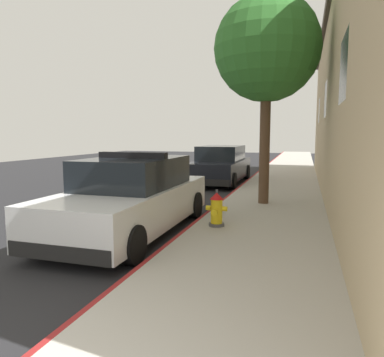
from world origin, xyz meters
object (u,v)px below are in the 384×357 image
at_px(police_cruiser, 132,197).
at_px(parked_car_silver_ahead, 221,165).
at_px(fire_hydrant, 216,209).
at_px(street_tree, 267,49).

distance_m(police_cruiser, parked_car_silver_ahead, 8.27).
height_order(parked_car_silver_ahead, fire_hydrant, parked_car_silver_ahead).
xyz_separation_m(parked_car_silver_ahead, street_tree, (2.33, -4.98, 3.52)).
relative_size(police_cruiser, fire_hydrant, 6.37).
distance_m(parked_car_silver_ahead, street_tree, 6.53).
xyz_separation_m(parked_car_silver_ahead, fire_hydrant, (1.69, -7.85, -0.23)).
height_order(police_cruiser, fire_hydrant, police_cruiser).
bearing_deg(parked_car_silver_ahead, fire_hydrant, -77.88).
relative_size(police_cruiser, parked_car_silver_ahead, 1.00).
bearing_deg(parked_car_silver_ahead, street_tree, -64.88).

